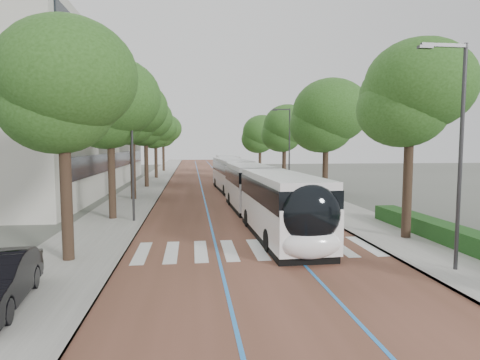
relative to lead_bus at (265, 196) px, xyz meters
The scene contains 19 objects.
ground 7.11m from the lead_bus, 103.21° to the right, with size 160.00×160.00×0.00m, color #51544C.
road 33.34m from the lead_bus, 92.72° to the left, with size 11.00×140.00×0.02m, color brown.
sidewalk_left 34.51m from the lead_bus, 105.27° to the left, with size 4.00×140.00×0.12m, color gray.
sidewalk_right 33.82m from the lead_bus, 79.91° to the left, with size 4.00×140.00×0.12m, color gray.
kerb_left 34.06m from the lead_bus, 102.19° to the left, with size 0.20×140.00×0.14m, color gray.
kerb_right 33.54m from the lead_bus, 83.11° to the left, with size 0.20×140.00×0.14m, color gray.
zebra_crossing 6.12m from the lead_bus, 103.54° to the right, with size 10.55×3.60×0.01m.
lane_line_left 33.45m from the lead_bus, 95.47° to the left, with size 0.12×126.00×0.01m, color #2A7CD2.
lane_line_right 33.30m from the lead_bus, 89.97° to the left, with size 0.12×126.00×0.01m, color #2A7CD2.
office_building 30.40m from the lead_bus, 134.72° to the left, with size 18.11×40.00×14.00m.
hedge 10.16m from the lead_bus, 41.87° to the right, with size 1.20×14.00×0.80m, color #1B4217.
streetlight_near 11.42m from the lead_bus, 62.65° to the right, with size 1.82×0.20×8.00m.
streetlight_far 16.38m from the lead_bus, 71.74° to the left, with size 1.82×0.20×8.00m.
lamp_post_left 8.17m from the lead_bus, behind, with size 0.14×0.14×8.00m, color #303033.
trees_left 22.63m from the lead_bus, 114.34° to the left, with size 5.87×60.49×9.36m.
trees_right 18.79m from the lead_bus, 70.33° to the left, with size 5.93×47.50×9.10m.
lead_bus is the anchor object (origin of this frame).
bus_queued_0 16.49m from the lead_bus, 90.91° to the left, with size 3.09×12.50×3.20m.
bus_queued_1 28.92m from the lead_bus, 89.21° to the left, with size 2.89×12.47×3.20m.
Camera 1 is at (-2.66, -16.13, 4.61)m, focal length 30.00 mm.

